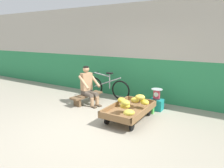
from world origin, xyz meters
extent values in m
plane|color=gray|center=(0.00, 0.00, 0.00)|extent=(80.00, 80.00, 0.00)
cube|color=#287F4C|center=(0.00, 2.80, 0.66)|extent=(16.00, 0.30, 1.32)
cube|color=#A8A399|center=(0.00, 2.80, 2.15)|extent=(16.00, 0.30, 1.66)
cube|color=brown|center=(0.55, 0.99, 0.23)|extent=(0.85, 1.44, 0.05)
cube|color=brown|center=(0.15, 0.99, 0.31)|extent=(0.05, 1.44, 0.10)
cube|color=brown|center=(0.95, 0.99, 0.31)|extent=(0.05, 1.44, 0.10)
cube|color=brown|center=(0.56, 1.69, 0.31)|extent=(0.84, 0.04, 0.10)
cube|color=brown|center=(0.55, 0.29, 0.31)|extent=(0.84, 0.04, 0.10)
cylinder|color=black|center=(0.24, 1.50, 0.09)|extent=(0.05, 0.18, 0.18)
cylinder|color=black|center=(0.87, 1.49, 0.09)|extent=(0.05, 0.18, 0.18)
cylinder|color=black|center=(0.23, 0.49, 0.09)|extent=(0.05, 0.18, 0.18)
cylinder|color=black|center=(0.86, 0.49, 0.09)|extent=(0.05, 0.18, 0.18)
ellipsoid|color=yellow|center=(0.29, 1.09, 0.42)|extent=(0.30, 0.27, 0.13)
ellipsoid|color=gold|center=(0.56, 0.75, 0.42)|extent=(0.28, 0.24, 0.13)
ellipsoid|color=gold|center=(0.83, 0.42, 0.42)|extent=(0.30, 0.28, 0.13)
ellipsoid|color=gold|center=(0.57, 1.59, 0.42)|extent=(0.29, 0.25, 0.13)
ellipsoid|color=gold|center=(0.57, 1.26, 0.42)|extent=(0.29, 0.26, 0.13)
ellipsoid|color=yellow|center=(0.84, 1.24, 0.42)|extent=(0.29, 0.25, 0.13)
ellipsoid|color=gold|center=(0.63, 0.63, 0.55)|extent=(0.29, 0.26, 0.13)
ellipsoid|color=yellow|center=(0.75, 1.16, 0.56)|extent=(0.29, 0.27, 0.13)
cube|color=brown|center=(-1.12, 1.47, 0.24)|extent=(0.45, 1.13, 0.05)
cube|color=brown|center=(-1.07, 1.85, 0.11)|extent=(0.25, 0.11, 0.22)
cube|color=brown|center=(-1.17, 1.09, 0.11)|extent=(0.25, 0.11, 0.22)
cylinder|color=tan|center=(-0.71, 1.43, 0.14)|extent=(0.10, 0.10, 0.27)
cube|color=#4C3D2D|center=(-0.66, 1.41, 0.02)|extent=(0.24, 0.15, 0.04)
cylinder|color=brown|center=(-0.90, 1.49, 0.32)|extent=(0.42, 0.25, 0.13)
cylinder|color=tan|center=(-0.77, 1.26, 0.14)|extent=(0.10, 0.10, 0.27)
cube|color=#4C3D2D|center=(-0.71, 1.24, 0.02)|extent=(0.24, 0.15, 0.04)
cylinder|color=brown|center=(-0.96, 1.32, 0.32)|extent=(0.42, 0.25, 0.13)
cube|color=brown|center=(-1.12, 1.47, 0.34)|extent=(0.30, 0.33, 0.14)
cube|color=tan|center=(-1.12, 1.47, 0.67)|extent=(0.27, 0.36, 0.52)
cylinder|color=tan|center=(-0.91, 1.61, 0.70)|extent=(0.47, 0.22, 0.36)
cylinder|color=tan|center=(-1.03, 1.23, 0.70)|extent=(0.47, 0.22, 0.36)
sphere|color=tan|center=(-1.12, 1.47, 1.05)|extent=(0.19, 0.19, 0.19)
ellipsoid|color=black|center=(-1.12, 1.47, 1.10)|extent=(0.17, 0.17, 0.09)
cube|color=#19847F|center=(0.88, 1.99, 0.15)|extent=(0.36, 0.28, 0.30)
cylinder|color=#28282D|center=(0.88, 1.99, 0.32)|extent=(0.20, 0.20, 0.03)
cube|color=#C6384C|center=(0.88, 1.99, 0.45)|extent=(0.16, 0.10, 0.24)
cylinder|color=white|center=(0.88, 1.94, 0.45)|extent=(0.13, 0.01, 0.13)
cylinder|color=#B2B5BA|center=(0.88, 1.99, 0.58)|extent=(0.30, 0.30, 0.01)
torus|color=black|center=(-1.40, 2.26, 0.32)|extent=(0.64, 0.05, 0.64)
torus|color=black|center=(-0.38, 2.25, 0.32)|extent=(0.64, 0.05, 0.64)
cylinder|color=#9EA0A5|center=(-0.89, 2.26, 0.52)|extent=(1.03, 0.04, 0.43)
cylinder|color=#9EA0A5|center=(-0.79, 2.26, 0.56)|extent=(0.04, 0.04, 0.48)
cylinder|color=#9EA0A5|center=(-1.10, 2.26, 0.76)|extent=(0.61, 0.04, 0.12)
cube|color=black|center=(-0.79, 2.26, 0.83)|extent=(0.20, 0.10, 0.05)
cylinder|color=black|center=(-1.40, 2.26, 0.78)|extent=(0.03, 0.48, 0.03)
cube|color=green|center=(0.84, 1.67, 0.12)|extent=(0.18, 0.12, 0.24)
camera|label=1|loc=(2.58, -3.16, 1.97)|focal=32.38mm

